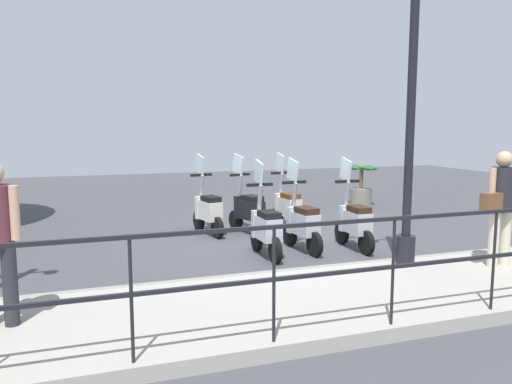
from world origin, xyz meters
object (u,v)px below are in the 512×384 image
pedestrian_with_bag (501,200)px  scooter_near_2 (266,227)px  scooter_far_0 (287,206)px  scooter_far_2 (208,210)px  potted_palm (361,189)px  scooter_far_1 (248,209)px  lamp_post_near (410,121)px  scooter_near_0 (354,221)px  scooter_near_1 (302,223)px

pedestrian_with_bag → scooter_near_2: size_ratio=1.03×
scooter_far_0 → scooter_far_2: same height
potted_palm → scooter_far_1: 4.54m
lamp_post_near → potted_palm: 6.41m
lamp_post_near → scooter_far_2: (3.44, 2.02, -1.67)m
scooter_near_0 → scooter_far_2: 2.84m
scooter_far_1 → scooter_near_2: bearing=153.7°
pedestrian_with_bag → scooter_far_1: 4.51m
lamp_post_near → scooter_far_1: size_ratio=2.92×
scooter_near_1 → scooter_far_1: 1.65m
scooter_near_2 → scooter_far_1: size_ratio=1.00×
scooter_far_0 → scooter_far_2: size_ratio=1.00×
scooter_near_2 → scooter_far_2: size_ratio=1.00×
pedestrian_with_bag → scooter_near_1: (2.19, 1.97, -0.60)m
lamp_post_near → scooter_near_0: bearing=-1.7°
pedestrian_with_bag → scooter_far_0: 4.19m
potted_palm → scooter_far_2: scooter_far_2 is taller
potted_palm → scooter_near_0: 4.85m
pedestrian_with_bag → scooter_far_0: (3.85, 1.55, -0.60)m
scooter_far_0 → scooter_near_1: bearing=161.0°
potted_palm → scooter_near_1: scooter_near_1 is taller
scooter_far_2 → scooter_near_1: bearing=-158.4°
lamp_post_near → scooter_near_0: 2.23m
pedestrian_with_bag → scooter_near_1: size_ratio=1.03×
scooter_near_2 → scooter_far_2: same height
lamp_post_near → scooter_far_0: (3.33, 0.42, -1.67)m
potted_palm → scooter_near_1: size_ratio=0.69×
scooter_near_1 → scooter_near_2: size_ratio=1.00×
scooter_far_1 → scooter_near_1: bearing=177.5°
scooter_near_0 → scooter_far_1: 2.20m
scooter_far_1 → pedestrian_with_bag: bearing=-165.0°
potted_palm → scooter_near_0: scooter_near_0 is taller
pedestrian_with_bag → lamp_post_near: bearing=60.3°
lamp_post_near → scooter_far_1: 3.87m
scooter_near_1 → scooter_far_2: size_ratio=1.00×
lamp_post_near → scooter_near_1: lamp_post_near is taller
lamp_post_near → scooter_near_2: size_ratio=2.92×
scooter_near_2 → pedestrian_with_bag: bearing=-128.2°
lamp_post_near → scooter_far_0: size_ratio=2.92×
scooter_near_0 → scooter_near_1: bearing=79.3°
scooter_near_0 → potted_palm: bearing=-31.7°
scooter_far_1 → scooter_far_0: bearing=-102.4°
pedestrian_with_bag → scooter_far_1: size_ratio=1.03×
scooter_far_0 → scooter_far_2: (0.12, 1.60, 0.00)m
scooter_near_2 → scooter_far_0: (1.81, -1.12, 0.00)m
scooter_near_0 → scooter_near_2: (0.02, 1.58, 0.00)m
potted_palm → scooter_near_1: bearing=138.7°
pedestrian_with_bag → scooter_far_1: bearing=27.5°
lamp_post_near → scooter_near_1: size_ratio=2.92×
scooter_far_1 → scooter_far_2: 0.78m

